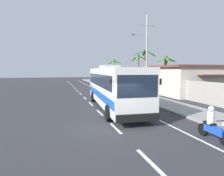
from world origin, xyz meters
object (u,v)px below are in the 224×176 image
coach_bus_foreground (113,86)px  pedestrian_near_kerb (114,83)px  palm_second (114,65)px  utility_pole_mid (146,53)px  roadside_building (208,80)px  palm_fourth (166,67)px  motorcycle_beside_bus (213,126)px  palm_third (138,65)px  palm_nearest (145,60)px

coach_bus_foreground → pedestrian_near_kerb: 16.82m
pedestrian_near_kerb → palm_second: palm_second is taller
utility_pole_mid → roadside_building: 9.39m
palm_fourth → motorcycle_beside_bus: bearing=-114.8°
palm_fourth → roadside_building: (5.95, -1.19, -1.73)m
coach_bus_foreground → motorcycle_beside_bus: coach_bus_foreground is taller
palm_second → pedestrian_near_kerb: bearing=-107.1°
palm_second → palm_third: palm_third is taller
palm_third → coach_bus_foreground: bearing=-121.5°
palm_fourth → roadside_building: palm_fourth is taller
palm_third → palm_fourth: bearing=-84.9°
palm_nearest → motorcycle_beside_bus: bearing=-107.5°
palm_third → roadside_building: 11.05m
motorcycle_beside_bus → pedestrian_near_kerb: size_ratio=1.16×
motorcycle_beside_bus → roadside_building: (13.05, 14.17, 1.29)m
palm_second → utility_pole_mid: bearing=-95.1°
motorcycle_beside_bus → coach_bus_foreground: bearing=104.6°
pedestrian_near_kerb → utility_pole_mid: bearing=-4.9°
coach_bus_foreground → utility_pole_mid: utility_pole_mid is taller
motorcycle_beside_bus → palm_fourth: 17.19m
motorcycle_beside_bus → roadside_building: bearing=47.4°
motorcycle_beside_bus → palm_second: bearing=80.0°
pedestrian_near_kerb → roadside_building: roadside_building is taller
coach_bus_foreground → palm_third: size_ratio=2.05×
pedestrian_near_kerb → utility_pole_mid: size_ratio=0.16×
pedestrian_near_kerb → palm_third: 5.19m
coach_bus_foreground → palm_fourth: 11.67m
coach_bus_foreground → palm_second: bearing=72.8°
coach_bus_foreground → palm_fourth: bearing=36.1°
palm_second → palm_third: (0.06, -13.58, -0.21)m
pedestrian_near_kerb → palm_fourth: size_ratio=0.33×
utility_pole_mid → roadside_building: size_ratio=0.69×
pedestrian_near_kerb → palm_second: bearing=146.3°
roadside_building → palm_third: bearing=127.6°
palm_second → palm_third: 13.58m
pedestrian_near_kerb → utility_pole_mid: 9.86m
coach_bus_foreground → roadside_building: roadside_building is taller
coach_bus_foreground → pedestrian_near_kerb: (5.00, 16.04, -0.88)m
motorcycle_beside_bus → palm_nearest: bearing=72.5°
pedestrian_near_kerb → palm_third: (3.67, -1.87, 3.16)m
pedestrian_near_kerb → roadside_building: 14.67m
coach_bus_foreground → palm_nearest: palm_nearest is taller
coach_bus_foreground → palm_nearest: size_ratio=1.88×
palm_nearest → utility_pole_mid: bearing=-114.7°
palm_second → roadside_building: 23.26m
palm_nearest → palm_third: (0.39, 3.49, -0.52)m
motorcycle_beside_bus → palm_fourth: size_ratio=0.38×
pedestrian_near_kerb → palm_nearest: bearing=14.9°
pedestrian_near_kerb → palm_fourth: (4.32, -9.25, 2.63)m
palm_nearest → palm_fourth: bearing=-75.0°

